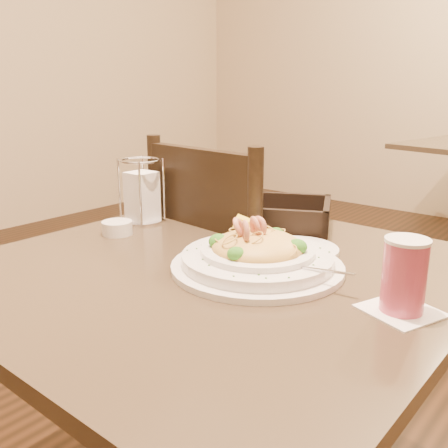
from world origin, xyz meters
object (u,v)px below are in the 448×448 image
Objects in this scene: napkin_caddy at (142,195)px; side_plate at (299,250)px; dining_chair_near at (236,291)px; pasta_bowl at (257,255)px; bread_basket at (280,218)px; butter_ramekin at (117,228)px; drink_glass at (404,276)px; main_table at (218,367)px.

napkin_caddy reaches higher than side_plate.
dining_chair_near reaches higher than pasta_bowl.
bread_basket is 4.21× the size of butter_ramekin.
bread_basket is at bearing 32.13° from napkin_caddy.
pasta_bowl is at bearing -92.75° from side_plate.
bread_basket is at bearing -178.31° from dining_chair_near.
bread_basket is 0.20m from side_plate.
butter_ramekin is (-0.11, -0.31, 0.24)m from dining_chair_near.
drink_glass is at bearing -27.91° from side_plate.
bread_basket is at bearing 145.60° from drink_glass.
pasta_bowl reaches higher than butter_ramekin.
pasta_bowl is 0.39m from butter_ramekin.
pasta_bowl is (0.07, 0.03, 0.26)m from main_table.
dining_chair_near is 0.41m from butter_ramekin.
side_plate is (0.44, 0.05, -0.06)m from napkin_caddy.
drink_glass reaches higher than main_table.
butter_ramekin is (-0.39, -0.02, -0.01)m from pasta_bowl.
drink_glass is at bearing 157.44° from dining_chair_near.
pasta_bowl reaches higher than side_plate.
main_table is at bearing -1.50° from butter_ramekin.
side_plate is (0.14, -0.14, -0.02)m from bread_basket.
bread_basket is 0.36m from napkin_caddy.
pasta_bowl is at bearing -64.54° from bread_basket.
bread_basket is at bearing 100.89° from main_table.
butter_ramekin is at bearing 75.04° from dining_chair_near.
pasta_bowl is at bearing 179.27° from drink_glass.
dining_chair_near is 0.39m from side_plate.
bread_basket is at bearing 49.39° from butter_ramekin.
napkin_caddy is (-0.15, -0.20, 0.29)m from dining_chair_near.
side_plate is at bearing 22.28° from butter_ramekin.
napkin_caddy is 0.45m from side_plate.
dining_chair_near is 2.54× the size of pasta_bowl.
drink_glass is 1.89× the size of butter_ramekin.
main_table is 0.48m from napkin_caddy.
drink_glass is 0.83× the size of napkin_caddy.
drink_glass is (0.28, -0.00, 0.03)m from pasta_bowl.
side_plate is (0.29, -0.15, 0.22)m from dining_chair_near.
main_table is 5.50× the size of napkin_caddy.
bread_basket is (-0.13, 0.28, -0.01)m from pasta_bowl.
side_plate is at bearing 152.09° from drink_glass.
bread_basket reaches higher than side_plate.
napkin_caddy is at bearing 172.31° from drink_glass.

